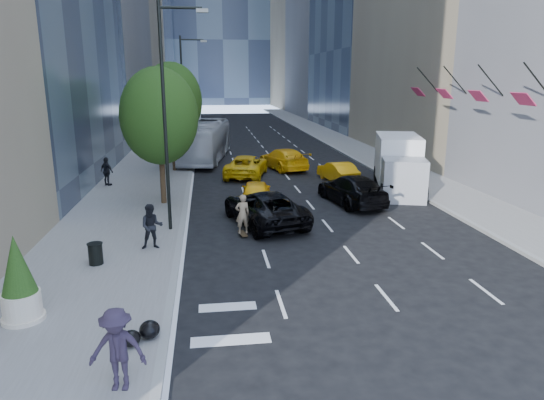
{
  "coord_description": "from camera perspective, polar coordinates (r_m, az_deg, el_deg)",
  "views": [
    {
      "loc": [
        -4.66,
        -18.0,
        7.02
      ],
      "look_at": [
        -1.84,
        3.15,
        1.6
      ],
      "focal_mm": 32.0,
      "sensor_mm": 36.0,
      "label": 1
    }
  ],
  "objects": [
    {
      "name": "box_truck",
      "position": [
        31.68,
        14.7,
        4.17
      ],
      "size": [
        4.36,
        7.53,
        3.4
      ],
      "rotation": [
        0.0,
        0.0,
        -0.27
      ],
      "color": "white",
      "rests_on": "ground"
    },
    {
      "name": "black_sedan_lincoln",
      "position": [
        23.72,
        -0.91,
        -0.9
      ],
      "size": [
        4.22,
        6.42,
        1.64
      ],
      "primitive_type": "imported",
      "rotation": [
        0.0,
        0.0,
        3.41
      ],
      "color": "black",
      "rests_on": "ground"
    },
    {
      "name": "ground",
      "position": [
        19.87,
        6.5,
        -6.53
      ],
      "size": [
        160.0,
        160.0,
        0.0
      ],
      "primitive_type": "plane",
      "color": "black",
      "rests_on": "ground"
    },
    {
      "name": "pedestrian_b",
      "position": [
        33.26,
        -18.85,
        3.19
      ],
      "size": [
        1.13,
        1.03,
        1.86
      ],
      "primitive_type": "imported",
      "rotation": [
        0.0,
        0.0,
        2.47
      ],
      "color": "black",
      "rests_on": "sidewalk_left"
    },
    {
      "name": "tree_near",
      "position": [
        27.19,
        -13.13,
        9.57
      ],
      "size": [
        4.2,
        4.2,
        7.46
      ],
      "color": "black",
      "rests_on": "sidewalk_left"
    },
    {
      "name": "taxi_b",
      "position": [
        33.8,
        7.74,
        3.33
      ],
      "size": [
        2.11,
        4.38,
        1.39
      ],
      "primitive_type": "imported",
      "rotation": [
        0.0,
        0.0,
        3.3
      ],
      "color": "#FFAA0D",
      "rests_on": "ground"
    },
    {
      "name": "planter_shrub",
      "position": [
        15.79,
        -27.65,
        -8.38
      ],
      "size": [
        1.08,
        1.08,
        2.59
      ],
      "color": "beige",
      "rests_on": "sidewalk_left"
    },
    {
      "name": "traffic_signal",
      "position": [
        58.09,
        -9.5,
        11.31
      ],
      "size": [
        2.48,
        0.53,
        5.2
      ],
      "color": "black",
      "rests_on": "sidewalk_left"
    },
    {
      "name": "pedestrian_c",
      "position": [
        11.79,
        -17.73,
        -16.4
      ],
      "size": [
        1.34,
        0.86,
        1.97
      ],
      "primitive_type": "imported",
      "rotation": [
        0.0,
        0.0,
        -0.11
      ],
      "color": "#2A2031",
      "rests_on": "sidewalk_left"
    },
    {
      "name": "skateboarder",
      "position": [
        21.92,
        -3.49,
        -1.97
      ],
      "size": [
        0.73,
        0.54,
        1.81
      ],
      "primitive_type": "imported",
      "rotation": [
        0.0,
        0.0,
        3.31
      ],
      "color": "#8C7457",
      "rests_on": "ground"
    },
    {
      "name": "lamp_near",
      "position": [
        22.09,
        -12.13,
        10.81
      ],
      "size": [
        2.13,
        0.22,
        10.0
      ],
      "color": "black",
      "rests_on": "sidewalk_left"
    },
    {
      "name": "tree_mid",
      "position": [
        37.12,
        -11.76,
        11.33
      ],
      "size": [
        4.5,
        4.5,
        7.99
      ],
      "color": "black",
      "rests_on": "sidewalk_left"
    },
    {
      "name": "black_sedan_mercedes",
      "position": [
        27.91,
        9.37,
        1.23
      ],
      "size": [
        3.23,
        5.97,
        1.64
      ],
      "primitive_type": "imported",
      "rotation": [
        0.0,
        0.0,
        3.31
      ],
      "color": "black",
      "rests_on": "ground"
    },
    {
      "name": "sidewalk_left",
      "position": [
        48.69,
        -12.71,
        5.7
      ],
      "size": [
        6.0,
        120.0,
        0.15
      ],
      "primitive_type": "cube",
      "color": "slate",
      "rests_on": "ground"
    },
    {
      "name": "lamp_far",
      "position": [
        40.05,
        -10.22,
        12.3
      ],
      "size": [
        2.13,
        0.22,
        10.0
      ],
      "color": "black",
      "rests_on": "sidewalk_left"
    },
    {
      "name": "facade_flags",
      "position": [
        31.92,
        21.52,
        11.79
      ],
      "size": [
        1.85,
        13.3,
        2.05
      ],
      "color": "black",
      "rests_on": "ground"
    },
    {
      "name": "sidewalk_right",
      "position": [
        50.66,
        9.34,
        6.18
      ],
      "size": [
        4.0,
        120.0,
        0.15
      ],
      "primitive_type": "cube",
      "color": "slate",
      "rests_on": "ground"
    },
    {
      "name": "trash_can",
      "position": [
        19.53,
        -20.04,
        -6.0
      ],
      "size": [
        0.53,
        0.53,
        0.79
      ],
      "primitive_type": "cylinder",
      "color": "black",
      "rests_on": "sidewalk_left"
    },
    {
      "name": "taxi_a",
      "position": [
        27.65,
        -1.89,
        1.0
      ],
      "size": [
        2.12,
        4.18,
        1.37
      ],
      "primitive_type": "imported",
      "rotation": [
        0.0,
        0.0,
        3.01
      ],
      "color": "#FFB50D",
      "rests_on": "ground"
    },
    {
      "name": "garbage_bags",
      "position": [
        13.87,
        -15.01,
        -14.88
      ],
      "size": [
        0.97,
        0.93,
        0.48
      ],
      "color": "black",
      "rests_on": "sidewalk_left"
    },
    {
      "name": "city_bus",
      "position": [
        42.56,
        -7.79,
        6.91
      ],
      "size": [
        4.64,
        12.32,
        3.35
      ],
      "primitive_type": "imported",
      "rotation": [
        0.0,
        0.0,
        -0.15
      ],
      "color": "#B8BABF",
      "rests_on": "ground"
    },
    {
      "name": "tree_far",
      "position": [
        50.12,
        -10.71,
        11.27
      ],
      "size": [
        3.9,
        3.9,
        6.92
      ],
      "color": "black",
      "rests_on": "sidewalk_left"
    },
    {
      "name": "taxi_c",
      "position": [
        35.28,
        -3.03,
        4.04
      ],
      "size": [
        3.85,
        6.07,
        1.56
      ],
      "primitive_type": "imported",
      "rotation": [
        0.0,
        0.0,
        2.9
      ],
      "color": "#DEAD0B",
      "rests_on": "ground"
    },
    {
      "name": "pedestrian_a",
      "position": [
        20.42,
        -13.97,
        -3.05
      ],
      "size": [
        0.98,
        0.79,
        1.88
      ],
      "primitive_type": "imported",
      "rotation": [
        0.0,
        0.0,
        0.09
      ],
      "color": "black",
      "rests_on": "sidewalk_left"
    },
    {
      "name": "taxi_d",
      "position": [
        38.05,
        1.36,
        4.86
      ],
      "size": [
        3.76,
        6.03,
        1.63
      ],
      "primitive_type": "imported",
      "rotation": [
        0.0,
        0.0,
        3.42
      ],
      "color": "#FFB80D",
      "rests_on": "ground"
    }
  ]
}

